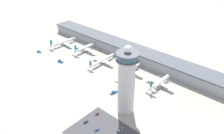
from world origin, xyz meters
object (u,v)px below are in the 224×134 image
(airplane_gate_alpha, at_px, (63,42))
(airplane_gate_delta, at_px, (130,71))
(car_blue_compact, at_px, (86,122))
(airplane_gate_bravo, at_px, (84,48))
(control_tower, at_px, (126,82))
(service_truck_fuel, at_px, (39,52))
(car_navy_sedan, at_px, (120,129))
(service_truck_catering, at_px, (114,92))
(service_truck_baggage, at_px, (60,61))
(car_black_suv, at_px, (97,114))
(airplane_gate_echo, at_px, (159,83))
(airplane_gate_charlie, at_px, (102,60))
(car_grey_coupe, at_px, (97,130))

(airplane_gate_alpha, relative_size, airplane_gate_delta, 0.97)
(car_blue_compact, bearing_deg, airplane_gate_bravo, 138.66)
(control_tower, bearing_deg, service_truck_fuel, 175.93)
(airplane_gate_bravo, height_order, car_navy_sedan, airplane_gate_bravo)
(service_truck_catering, height_order, service_truck_baggage, service_truck_baggage)
(car_black_suv, bearing_deg, service_truck_baggage, 160.85)
(car_blue_compact, height_order, car_black_suv, car_black_suv)
(service_truck_baggage, bearing_deg, control_tower, -6.99)
(service_truck_catering, distance_m, car_navy_sedan, 47.07)
(airplane_gate_bravo, relative_size, car_black_suv, 8.86)
(airplane_gate_echo, distance_m, car_blue_compact, 85.29)
(airplane_gate_delta, xyz_separation_m, service_truck_catering, (10.67, -37.96, -3.25))
(airplane_gate_bravo, bearing_deg, service_truck_baggage, -89.82)
(car_navy_sedan, bearing_deg, airplane_gate_bravo, 149.31)
(airplane_gate_charlie, relative_size, service_truck_baggage, 5.60)
(control_tower, bearing_deg, airplane_gate_bravo, 154.70)
(airplane_gate_bravo, bearing_deg, service_truck_catering, -25.16)
(airplane_gate_delta, height_order, service_truck_fuel, airplane_gate_delta)
(airplane_gate_charlie, height_order, service_truck_catering, airplane_gate_charlie)
(airplane_gate_delta, relative_size, service_truck_baggage, 5.57)
(car_grey_coupe, bearing_deg, service_truck_baggage, 157.04)
(airplane_gate_alpha, relative_size, airplane_gate_bravo, 1.00)
(car_black_suv, bearing_deg, service_truck_catering, 105.99)
(airplane_gate_delta, distance_m, service_truck_fuel, 127.75)
(airplane_gate_bravo, xyz_separation_m, airplane_gate_charlie, (40.53, -7.85, -0.60))
(control_tower, relative_size, service_truck_baggage, 8.33)
(car_grey_coupe, height_order, car_black_suv, car_black_suv)
(airplane_gate_delta, bearing_deg, airplane_gate_alpha, -178.85)
(airplane_gate_delta, distance_m, car_grey_coupe, 88.83)
(car_black_suv, distance_m, car_navy_sedan, 25.65)
(service_truck_catering, bearing_deg, car_navy_sedan, -42.40)
(service_truck_catering, height_order, car_black_suv, service_truck_catering)
(airplane_gate_echo, bearing_deg, car_blue_compact, -102.01)
(control_tower, relative_size, airplane_gate_delta, 1.50)
(service_truck_fuel, height_order, service_truck_baggage, service_truck_baggage)
(airplane_gate_charlie, bearing_deg, airplane_gate_delta, 5.34)
(airplane_gate_alpha, xyz_separation_m, airplane_gate_charlie, (77.57, -1.28, -0.35))
(airplane_gate_charlie, height_order, service_truck_baggage, airplane_gate_charlie)
(car_blue_compact, bearing_deg, airplane_gate_alpha, 149.40)
(airplane_gate_delta, bearing_deg, control_tower, -55.34)
(service_truck_catering, distance_m, service_truck_baggage, 89.74)
(airplane_gate_echo, bearing_deg, service_truck_fuel, -166.28)
(airplane_gate_bravo, distance_m, car_black_suv, 123.60)
(service_truck_fuel, bearing_deg, car_grey_coupe, -16.07)
(control_tower, xyz_separation_m, airplane_gate_alpha, (-150.28, 46.95, -25.37))
(car_blue_compact, bearing_deg, airplane_gate_delta, 103.34)
(airplane_gate_alpha, bearing_deg, car_grey_coupe, -28.39)
(control_tower, distance_m, car_blue_compact, 46.78)
(car_black_suv, height_order, car_navy_sedan, car_black_suv)
(airplane_gate_alpha, xyz_separation_m, car_blue_compact, (135.81, -80.33, -4.03))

